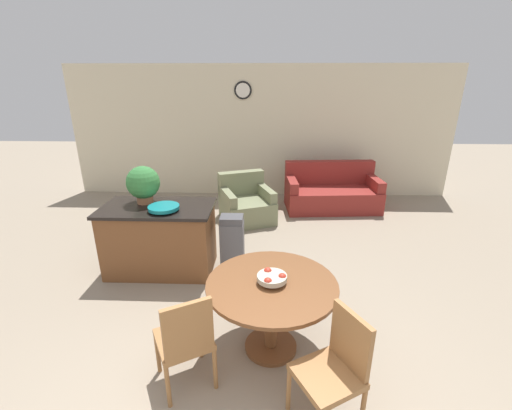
% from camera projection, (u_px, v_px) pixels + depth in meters
% --- Properties ---
extents(wall_back, '(8.00, 0.09, 2.70)m').
position_uv_depth(wall_back, '(261.00, 132.00, 7.19)').
color(wall_back, beige).
rests_on(wall_back, ground_plane).
extents(dining_table, '(1.18, 1.18, 0.73)m').
position_uv_depth(dining_table, '(272.00, 298.00, 3.09)').
color(dining_table, brown).
rests_on(dining_table, ground_plane).
extents(dining_chair_near_left, '(0.57, 0.57, 0.90)m').
position_uv_depth(dining_chair_near_left, '(186.00, 338.00, 2.71)').
color(dining_chair_near_left, '#9E6B3D').
rests_on(dining_chair_near_left, ground_plane).
extents(dining_chair_near_right, '(0.57, 0.57, 0.90)m').
position_uv_depth(dining_chair_near_right, '(336.00, 365.00, 2.46)').
color(dining_chair_near_right, '#9E6B3D').
rests_on(dining_chair_near_right, ground_plane).
extents(fruit_bowl, '(0.27, 0.27, 0.10)m').
position_uv_depth(fruit_bowl, '(272.00, 278.00, 3.01)').
color(fruit_bowl, '#B7B29E').
rests_on(fruit_bowl, dining_table).
extents(kitchen_island, '(1.41, 0.78, 0.90)m').
position_uv_depth(kitchen_island, '(160.00, 238.00, 4.48)').
color(kitchen_island, brown).
rests_on(kitchen_island, ground_plane).
extents(teal_bowl, '(0.38, 0.38, 0.07)m').
position_uv_depth(teal_bowl, '(164.00, 208.00, 4.17)').
color(teal_bowl, '#147A7F').
rests_on(teal_bowl, kitchen_island).
extents(potted_plant, '(0.42, 0.42, 0.49)m').
position_uv_depth(potted_plant, '(143.00, 183.00, 4.37)').
color(potted_plant, '#A36642').
rests_on(potted_plant, kitchen_island).
extents(trash_bin, '(0.31, 0.24, 0.76)m').
position_uv_depth(trash_bin, '(232.00, 243.00, 4.53)').
color(trash_bin, '#56565B').
rests_on(trash_bin, ground_plane).
extents(couch, '(1.83, 1.01, 0.88)m').
position_uv_depth(couch, '(331.00, 193.00, 6.72)').
color(couch, maroon).
rests_on(couch, ground_plane).
extents(armchair, '(1.10, 1.13, 0.82)m').
position_uv_depth(armchair, '(246.00, 205.00, 6.17)').
color(armchair, '#7A7F5B').
rests_on(armchair, ground_plane).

